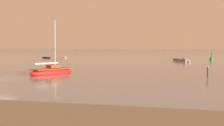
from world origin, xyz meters
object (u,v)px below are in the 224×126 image
Objects in this scene: motorboat_moored_0 at (185,61)px; mooring_post_near at (208,72)px; rowboat_moored_1 at (65,58)px; sailboat_moored_0 at (52,72)px; rowboat_moored_2 at (46,58)px; rowboat_moored_0 at (180,60)px; channel_buoy at (211,59)px.

motorboat_moored_0 is 37.17m from mooring_post_near.
mooring_post_near reaches higher than rowboat_moored_1.
sailboat_moored_0 is 20.22m from mooring_post_near.
rowboat_moored_1 is at bearing 47.79° from sailboat_moored_0.
rowboat_moored_1 is 1.05× the size of rowboat_moored_2.
rowboat_moored_1 reaches higher than rowboat_moored_2.
motorboat_moored_0 reaches higher than rowboat_moored_2.
rowboat_moored_2 is (-41.22, 6.94, -0.04)m from rowboat_moored_0.
motorboat_moored_0 is at bearing -120.46° from channel_buoy.
rowboat_moored_1 is 5.69m from rowboat_moored_2.
sailboat_moored_0 is 58.95m from rowboat_moored_1.
channel_buoy is at bearing 88.54° from mooring_post_near.
sailboat_moored_0 reaches higher than rowboat_moored_2.
rowboat_moored_2 is 2.46× the size of mooring_post_near.
rowboat_moored_2 is 69.45m from mooring_post_near.
rowboat_moored_2 is at bearing 17.96° from rowboat_moored_0.
rowboat_moored_1 is 2.58× the size of mooring_post_near.
rowboat_moored_1 is at bearing 128.83° from mooring_post_near.
channel_buoy is at bearing -167.59° from rowboat_moored_2.
channel_buoy is (21.34, 49.15, 0.13)m from sailboat_moored_0.
rowboat_moored_0 is 3.17× the size of mooring_post_near.
rowboat_moored_0 is 1.23× the size of rowboat_moored_1.
rowboat_moored_2 is at bearing 133.35° from mooring_post_near.
sailboat_moored_0 reaches higher than rowboat_moored_0.
motorboat_moored_0 reaches higher than rowboat_moored_1.
channel_buoy is (7.66, 3.75, 0.27)m from rowboat_moored_0.
channel_buoy is (48.88, -3.19, 0.32)m from rowboat_moored_2.
sailboat_moored_0 is at bearing 100.75° from rowboat_moored_0.
rowboat_moored_2 is at bearing 176.26° from channel_buoy.
mooring_post_near reaches higher than rowboat_moored_0.
channel_buoy reaches higher than rowboat_moored_0.
rowboat_moored_1 is 43.98m from channel_buoy.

